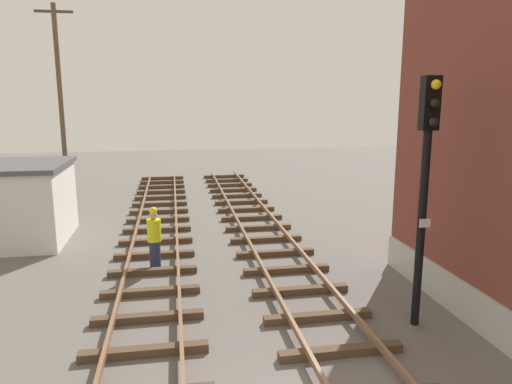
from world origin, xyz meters
TOP-DOWN VIEW (x-y plane):
  - signal_mast at (3.20, 3.24)m, footprint 0.36×0.40m
  - control_hut at (-7.16, 11.45)m, footprint 3.00×3.80m
  - utility_pole_far at (-7.46, 19.82)m, footprint 1.80×0.24m
  - track_worker_foreground at (-2.61, 7.83)m, footprint 0.40×0.40m

SIDE VIEW (x-z plane):
  - track_worker_foreground at x=-2.61m, z-range -0.01..1.86m
  - control_hut at x=-7.16m, z-range 0.01..2.77m
  - signal_mast at x=3.20m, z-range 0.69..6.10m
  - utility_pole_far at x=-7.46m, z-range 0.20..9.64m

